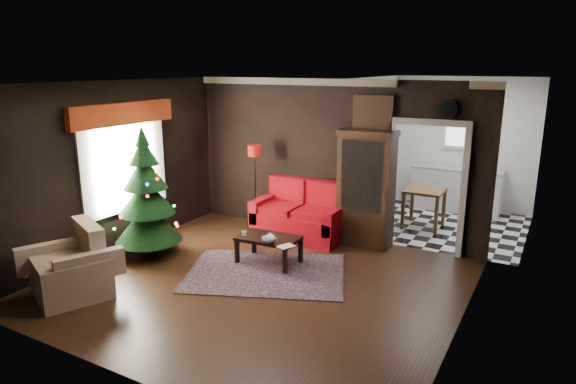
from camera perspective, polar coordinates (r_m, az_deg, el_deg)
The scene contains 26 objects.
floor at distance 7.28m, azimuth -3.51°, elevation -10.36°, with size 5.50×5.50×0.00m, color black.
ceiling at distance 6.62m, azimuth -3.89°, elevation 12.24°, with size 5.50×5.50×0.00m, color white.
wall_back at distance 8.97m, azimuth 5.00°, elevation 3.77°, with size 5.50×5.50×0.00m, color black.
wall_front at distance 5.00m, azimuth -19.48°, elevation -5.69°, with size 5.50×5.50×0.00m, color black.
wall_left at distance 8.59m, azimuth -19.32°, elevation 2.54°, with size 5.50×5.50×0.00m, color black.
wall_right at distance 5.85m, azimuth 19.63°, elevation -2.81°, with size 5.50×5.50×0.00m, color black.
doorway at distance 8.51m, azimuth 15.44°, elevation 0.30°, with size 1.10×0.10×2.10m, color beige, non-canonical shape.
left_window at distance 8.68m, azimuth -18.19°, elevation 3.08°, with size 0.05×1.60×1.40m, color white.
valance at distance 8.51m, azimuth -18.26°, elevation 8.46°, with size 0.12×2.10×0.35m, color #A53114.
kitchen_floor at distance 10.20m, azimuth 17.12°, elevation -3.63°, with size 3.00×3.00×0.00m, color silver.
kitchen_window at distance 11.24m, azimuth 19.37°, elevation 6.71°, with size 0.70×0.06×0.70m, color white.
rug at distance 7.61m, azimuth -2.50°, elevation -9.15°, with size 2.31×1.68×0.01m, color #453440.
loveseat at distance 8.96m, azimuth 1.35°, elevation -2.12°, with size 1.70×0.90×1.00m, color maroon, non-canonical shape.
curio_cabinet at distance 8.58m, azimuth 8.87°, elevation 0.08°, with size 0.90×0.45×1.90m, color black, non-canonical shape.
floor_lamp at distance 9.35m, azimuth -3.78°, elevation 0.66°, with size 0.26×0.26×1.56m, color black, non-canonical shape.
christmas_tree at distance 8.28m, azimuth -15.87°, elevation -0.10°, with size 1.07×1.07×2.04m, color black, non-canonical shape.
armchair at distance 7.33m, azimuth -23.59°, elevation -7.51°, with size 0.93×0.93×0.95m, color tan, non-canonical shape.
coffee_table at distance 7.88m, azimuth -2.21°, elevation -6.58°, with size 0.95×0.57×0.43m, color black, non-canonical shape.
teapot at distance 7.52m, azimuth -2.07°, elevation -5.27°, with size 0.16×0.16×0.15m, color white, non-canonical shape.
cup_a at distance 7.90m, azimuth -5.02°, elevation -4.68°, with size 0.08×0.08×0.07m, color beige.
cup_b at distance 7.65m, azimuth -2.74°, elevation -5.30°, with size 0.07×0.07×0.06m, color silver.
book at distance 7.40m, azimuth -0.64°, elevation -5.25°, with size 0.17×0.02×0.24m, color gray.
wall_clock at distance 8.19m, azimuth 17.69°, elevation 9.07°, with size 0.32×0.32×0.06m, color white.
painting at distance 8.53m, azimuth 9.65°, elevation 8.85°, with size 0.62×0.05×0.52m, color #C38549.
kitchen_counter at distance 11.22m, azimuth 18.62°, elevation 0.25°, with size 1.80×0.60×0.90m, color silver.
kitchen_table at distance 9.87m, azimuth 15.20°, elevation -1.82°, with size 0.70×0.70×0.75m, color brown, non-canonical shape.
Camera 1 is at (3.60, -5.55, 3.04)m, focal length 31.20 mm.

